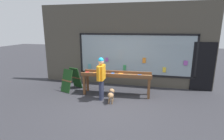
{
  "coord_description": "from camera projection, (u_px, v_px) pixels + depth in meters",
  "views": [
    {
      "loc": [
        1.35,
        -5.6,
        2.67
      ],
      "look_at": [
        -0.14,
        0.8,
        1.07
      ],
      "focal_mm": 28.0,
      "sensor_mm": 36.0,
      "label": 1
    }
  ],
  "objects": [
    {
      "name": "person_browsing",
      "position": [
        101.0,
        76.0,
        6.47
      ],
      "size": [
        0.23,
        0.65,
        1.62
      ],
      "rotation": [
        0.0,
        0.0,
        1.56
      ],
      "color": "#2D334C",
      "rests_on": "ground_plane"
    },
    {
      "name": "small_dog",
      "position": [
        111.0,
        94.0,
        6.36
      ],
      "size": [
        0.27,
        0.62,
        0.45
      ],
      "rotation": [
        0.0,
        0.0,
        1.67
      ],
      "color": "#99724C",
      "rests_on": "ground_plane"
    },
    {
      "name": "shopfront_facade",
      "position": [
        124.0,
        46.0,
        8.05
      ],
      "size": [
        7.95,
        0.29,
        3.72
      ],
      "color": "#4C473D",
      "rests_on": "ground_plane"
    },
    {
      "name": "ground_plane",
      "position": [
        111.0,
        104.0,
        6.23
      ],
      "size": [
        40.0,
        40.0,
        0.0
      ],
      "primitive_type": "plane",
      "color": "#2D2D33"
    },
    {
      "name": "sandwich_board_sign",
      "position": [
        71.0,
        79.0,
        7.58
      ],
      "size": [
        0.75,
        0.96,
        0.95
      ],
      "rotation": [
        0.0,
        0.0,
        -0.34
      ],
      "color": "#193F19",
      "rests_on": "ground_plane"
    },
    {
      "name": "display_table_main",
      "position": [
        116.0,
        77.0,
        6.99
      ],
      "size": [
        2.81,
        0.71,
        0.94
      ],
      "color": "brown",
      "rests_on": "ground_plane"
    }
  ]
}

